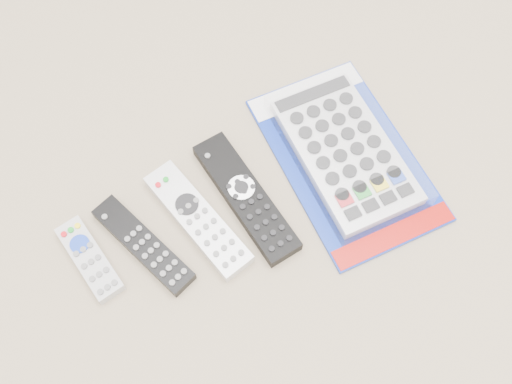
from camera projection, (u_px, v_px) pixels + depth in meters
remote_small_grey at (90, 259)px, 0.84m from camera, size 0.05×0.14×0.02m
remote_slim_black at (144, 245)px, 0.85m from camera, size 0.08×0.19×0.02m
remote_silver_dvd at (198, 219)px, 0.87m from camera, size 0.07×0.21×0.02m
remote_large_black at (246, 197)px, 0.88m from camera, size 0.06×0.23×0.03m
jumbo_remote_packaged at (346, 151)px, 0.91m from camera, size 0.26×0.37×0.04m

